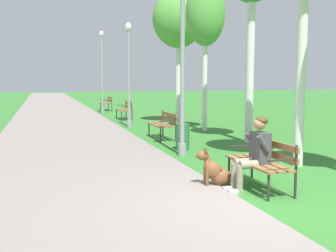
# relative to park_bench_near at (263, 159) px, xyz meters

# --- Properties ---
(ground_plane) EXTENTS (120.00, 120.00, 0.00)m
(ground_plane) POSITION_rel_park_bench_near_xyz_m (-0.45, -0.81, -0.51)
(ground_plane) COLOR #33752D
(paved_path) EXTENTS (4.30, 60.00, 0.04)m
(paved_path) POSITION_rel_park_bench_near_xyz_m (-2.84, 23.19, -0.49)
(paved_path) COLOR gray
(paved_path) RESTS_ON ground
(park_bench_near) EXTENTS (0.55, 1.50, 0.85)m
(park_bench_near) POSITION_rel_park_bench_near_xyz_m (0.00, 0.00, 0.00)
(park_bench_near) COLOR olive
(park_bench_near) RESTS_ON ground
(park_bench_mid) EXTENTS (0.55, 1.50, 0.85)m
(park_bench_mid) POSITION_rel_park_bench_near_xyz_m (0.07, 6.19, 0.00)
(park_bench_mid) COLOR olive
(park_bench_mid) RESTS_ON ground
(park_bench_far) EXTENTS (0.55, 1.50, 0.85)m
(park_bench_far) POSITION_rel_park_bench_near_xyz_m (0.15, 12.77, 0.00)
(park_bench_far) COLOR olive
(park_bench_far) RESTS_ON ground
(park_bench_furthest) EXTENTS (0.55, 1.50, 0.85)m
(park_bench_furthest) POSITION_rel_park_bench_near_xyz_m (0.17, 18.53, 0.00)
(park_bench_furthest) COLOR olive
(park_bench_furthest) RESTS_ON ground
(person_seated_on_near_bench) EXTENTS (0.74, 0.49, 1.25)m
(person_seated_on_near_bench) POSITION_rel_park_bench_near_xyz_m (-0.21, -0.07, 0.17)
(person_seated_on_near_bench) COLOR gray
(person_seated_on_near_bench) RESTS_ON ground
(dog_brown) EXTENTS (0.83, 0.32, 0.71)m
(dog_brown) POSITION_rel_park_bench_near_xyz_m (-0.72, 0.33, -0.25)
(dog_brown) COLOR brown
(dog_brown) RESTS_ON ground
(lamp_post_near) EXTENTS (0.24, 0.24, 4.44)m
(lamp_post_near) POSITION_rel_park_bench_near_xyz_m (-0.32, 3.27, 1.78)
(lamp_post_near) COLOR gray
(lamp_post_near) RESTS_ON ground
(lamp_post_mid) EXTENTS (0.24, 0.24, 4.02)m
(lamp_post_mid) POSITION_rel_park_bench_near_xyz_m (-0.36, 9.38, 1.57)
(lamp_post_mid) COLOR gray
(lamp_post_mid) RESTS_ON ground
(lamp_post_far) EXTENTS (0.24, 0.24, 4.49)m
(lamp_post_far) POSITION_rel_park_bench_near_xyz_m (-0.40, 16.31, 1.81)
(lamp_post_far) COLOR gray
(lamp_post_far) RESTS_ON ground
(birch_tree_fourth) EXTENTS (1.42, 1.29, 5.39)m
(birch_tree_fourth) POSITION_rel_park_bench_near_xyz_m (2.09, 7.68, 3.65)
(birch_tree_fourth) COLOR silver
(birch_tree_fourth) RESTS_ON ground
(birch_tree_fifth) EXTENTS (2.19, 1.93, 5.58)m
(birch_tree_fifth) POSITION_rel_park_bench_near_xyz_m (1.98, 10.38, 3.84)
(birch_tree_fifth) COLOR silver
(birch_tree_fifth) RESTS_ON ground
(litter_bin) EXTENTS (0.36, 0.36, 0.70)m
(litter_bin) POSITION_rel_park_bench_near_xyz_m (-0.03, 4.05, -0.16)
(litter_bin) COLOR #2D6638
(litter_bin) RESTS_ON ground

